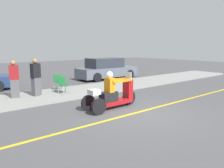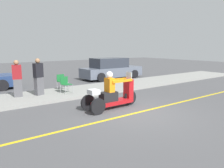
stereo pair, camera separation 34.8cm
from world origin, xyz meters
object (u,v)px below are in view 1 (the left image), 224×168
(motorcycle_trike, at_px, (112,95))
(folding_chair_set_back, at_px, (59,81))
(spectator_by_tree, at_px, (14,80))
(folding_chair_curbside, at_px, (63,83))
(parked_car_lot_center, at_px, (107,69))
(spectator_mid_group, at_px, (36,78))

(motorcycle_trike, xyz_separation_m, folding_chair_set_back, (-0.25, 4.35, 0.09))
(spectator_by_tree, height_order, folding_chair_curbside, spectator_by_tree)
(folding_chair_set_back, xyz_separation_m, parked_car_lot_center, (5.08, 2.33, 0.12))
(spectator_by_tree, xyz_separation_m, folding_chair_set_back, (2.39, 0.47, -0.33))
(spectator_mid_group, distance_m, folding_chair_curbside, 1.34)
(parked_car_lot_center, bearing_deg, folding_chair_set_back, -155.39)
(folding_chair_curbside, bearing_deg, parked_car_lot_center, 32.06)
(folding_chair_set_back, distance_m, parked_car_lot_center, 5.59)
(spectator_by_tree, bearing_deg, spectator_mid_group, -12.78)
(spectator_mid_group, relative_size, folding_chair_curbside, 2.17)
(spectator_mid_group, bearing_deg, spectator_by_tree, 167.22)
(spectator_mid_group, distance_m, parked_car_lot_center, 7.21)
(motorcycle_trike, xyz_separation_m, spectator_by_tree, (-2.64, 3.88, 0.42))
(folding_chair_curbside, distance_m, folding_chair_set_back, 1.02)
(folding_chair_curbside, xyz_separation_m, folding_chair_set_back, (0.22, 0.99, 0.00))
(spectator_by_tree, bearing_deg, parked_car_lot_center, 20.56)
(motorcycle_trike, bearing_deg, folding_chair_curbside, 97.90)
(folding_chair_set_back, relative_size, parked_car_lot_center, 0.17)
(motorcycle_trike, height_order, folding_chair_set_back, motorcycle_trike)
(parked_car_lot_center, bearing_deg, spectator_by_tree, -159.44)
(motorcycle_trike, height_order, spectator_mid_group, spectator_mid_group)
(spectator_by_tree, bearing_deg, folding_chair_set_back, 11.19)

